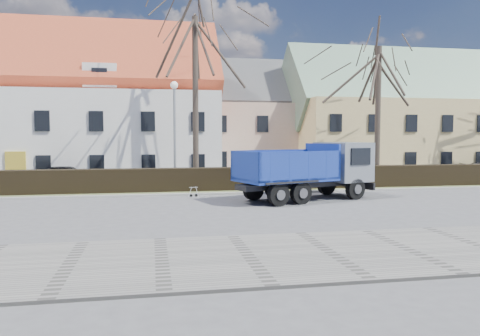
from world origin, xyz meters
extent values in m
plane|color=#505053|center=(0.00, 0.00, 0.00)|extent=(120.00, 120.00, 0.00)
cube|color=gray|center=(0.00, -8.50, 0.04)|extent=(80.00, 5.00, 0.08)
cube|color=#979691|center=(0.00, 4.60, 0.06)|extent=(80.00, 0.30, 0.12)
cube|color=#535E34|center=(0.00, 6.20, 0.05)|extent=(80.00, 3.00, 0.10)
cube|color=black|center=(0.00, 6.00, 0.65)|extent=(60.00, 0.90, 1.30)
imported|color=black|center=(-9.88, 10.39, 0.68)|extent=(4.13, 2.01, 1.36)
camera|label=1|loc=(-4.66, -20.19, 3.20)|focal=35.00mm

